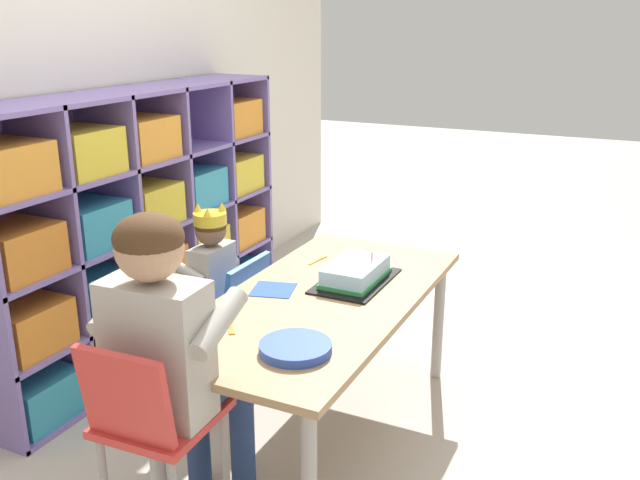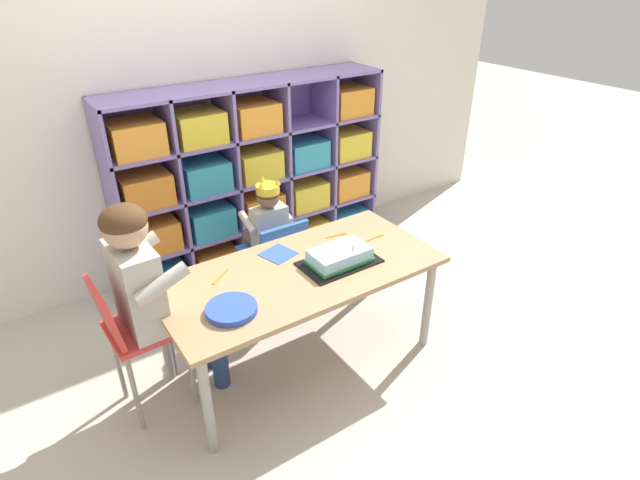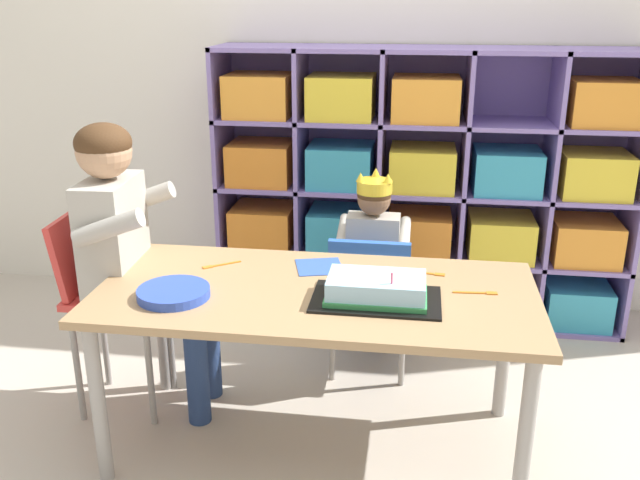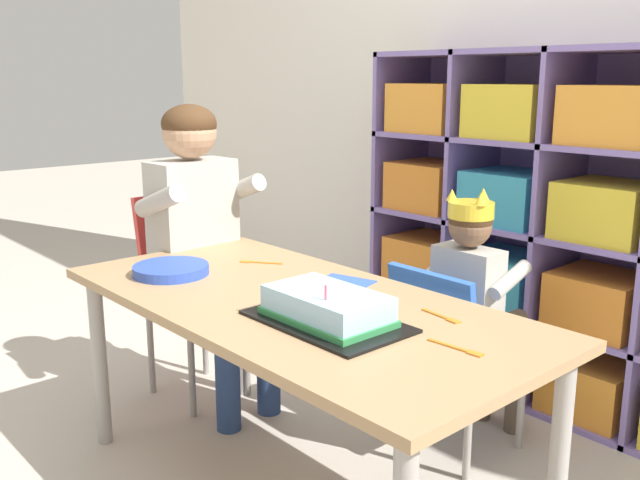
% 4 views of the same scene
% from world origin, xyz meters
% --- Properties ---
extents(ground, '(16.00, 16.00, 0.00)m').
position_xyz_m(ground, '(0.00, 0.00, 0.00)').
color(ground, '#BCB2A3').
extents(classroom_back_wall, '(5.40, 0.10, 2.62)m').
position_xyz_m(classroom_back_wall, '(0.00, 1.35, 1.31)').
color(classroom_back_wall, silver).
rests_on(classroom_back_wall, ground).
extents(storage_cubby_shelf, '(1.90, 0.35, 1.28)m').
position_xyz_m(storage_cubby_shelf, '(0.32, 1.11, 0.59)').
color(storage_cubby_shelf, '#7F6BB2').
rests_on(storage_cubby_shelf, ground).
extents(activity_table, '(1.43, 0.68, 0.59)m').
position_xyz_m(activity_table, '(0.00, 0.00, 0.53)').
color(activity_table, '#A37F56').
rests_on(activity_table, ground).
extents(classroom_chair_blue, '(0.34, 0.36, 0.62)m').
position_xyz_m(classroom_chair_blue, '(0.14, 0.52, 0.38)').
color(classroom_chair_blue, blue).
rests_on(classroom_chair_blue, ground).
extents(child_with_crown, '(0.30, 0.31, 0.85)m').
position_xyz_m(child_with_crown, '(0.14, 0.63, 0.53)').
color(child_with_crown, '#B2ADA3').
rests_on(child_with_crown, ground).
extents(classroom_chair_adult_side, '(0.37, 0.32, 0.76)m').
position_xyz_m(classroom_chair_adult_side, '(-0.81, 0.15, 0.47)').
color(classroom_chair_adult_side, red).
rests_on(classroom_chair_adult_side, ground).
extents(adult_helper_seated, '(0.44, 0.42, 1.09)m').
position_xyz_m(adult_helper_seated, '(-0.69, 0.16, 0.68)').
color(adult_helper_seated, '#B2ADA3').
rests_on(adult_helper_seated, ground).
extents(birthday_cake_on_tray, '(0.40, 0.24, 0.12)m').
position_xyz_m(birthday_cake_on_tray, '(0.20, -0.06, 0.63)').
color(birthday_cake_on_tray, black).
rests_on(birthday_cake_on_tray, activity_table).
extents(paper_plate_stack, '(0.23, 0.23, 0.03)m').
position_xyz_m(paper_plate_stack, '(-0.44, -0.12, 0.61)').
color(paper_plate_stack, blue).
rests_on(paper_plate_stack, activity_table).
extents(paper_napkin_square, '(0.19, 0.19, 0.00)m').
position_xyz_m(paper_napkin_square, '(-0.02, 0.19, 0.59)').
color(paper_napkin_square, '#3356B7').
rests_on(paper_napkin_square, activity_table).
extents(fork_beside_plate_stack, '(0.14, 0.02, 0.00)m').
position_xyz_m(fork_beside_plate_stack, '(0.52, 0.04, 0.60)').
color(fork_beside_plate_stack, orange).
rests_on(fork_beside_plate_stack, activity_table).
extents(fork_scattered_mid_table, '(0.12, 0.09, 0.00)m').
position_xyz_m(fork_scattered_mid_table, '(-0.37, 0.16, 0.60)').
color(fork_scattered_mid_table, orange).
rests_on(fork_scattered_mid_table, activity_table).
extents(fork_at_table_front_edge, '(0.13, 0.03, 0.00)m').
position_xyz_m(fork_at_table_front_edge, '(0.36, 0.18, 0.60)').
color(fork_at_table_front_edge, orange).
rests_on(fork_at_table_front_edge, activity_table).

